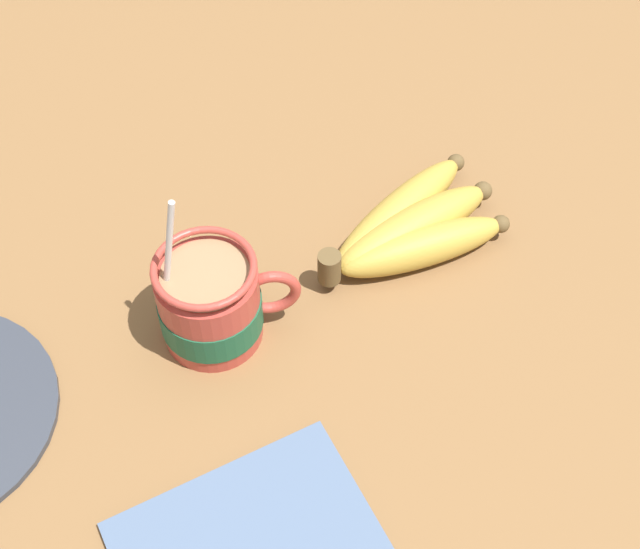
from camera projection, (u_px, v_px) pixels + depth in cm
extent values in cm
cube|color=brown|center=(266.00, 328.00, 76.03)|extent=(117.99, 117.99, 3.06)
cylinder|color=#B23D33|center=(210.00, 305.00, 71.05)|extent=(8.17, 8.17, 7.47)
cylinder|color=#195638|center=(211.00, 310.00, 71.64)|extent=(8.37, 8.37, 2.98)
torus|color=#B23D33|center=(270.00, 293.00, 71.13)|extent=(4.99, 0.90, 4.99)
cylinder|color=#997551|center=(205.00, 275.00, 68.02)|extent=(6.97, 6.97, 0.40)
torus|color=#B23D33|center=(204.00, 268.00, 67.27)|extent=(8.17, 8.17, 0.60)
cylinder|color=silver|center=(167.00, 270.00, 66.79)|extent=(3.05, 0.50, 14.66)
ellipsoid|color=silver|center=(195.00, 323.00, 72.67)|extent=(3.00, 2.00, 0.80)
cylinder|color=brown|center=(329.00, 267.00, 74.69)|extent=(2.00, 2.00, 3.00)
ellipsoid|color=#B79338|center=(422.00, 247.00, 77.23)|extent=(15.65, 6.38, 3.61)
sphere|color=brown|center=(501.00, 224.00, 78.85)|extent=(1.63, 1.63, 1.63)
ellipsoid|color=#B79338|center=(413.00, 228.00, 78.38)|extent=(16.15, 10.17, 3.88)
sphere|color=brown|center=(483.00, 191.00, 81.13)|extent=(1.75, 1.75, 1.75)
ellipsoid|color=#B79338|center=(399.00, 212.00, 79.69)|extent=(15.47, 13.31, 3.62)
sphere|color=brown|center=(456.00, 163.00, 83.53)|extent=(1.63, 1.63, 1.63)
cube|color=slate|center=(248.00, 545.00, 62.50)|extent=(20.80, 17.35, 0.60)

